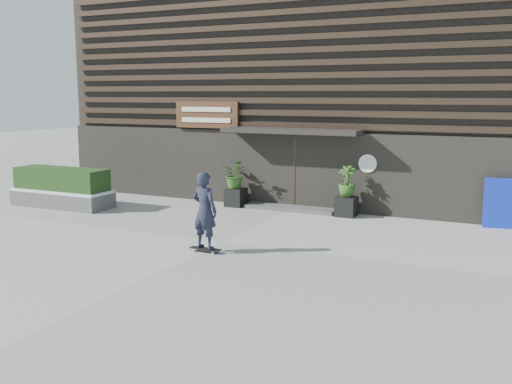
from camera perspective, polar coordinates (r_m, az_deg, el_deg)
The scene contains 12 objects.
ground at distance 14.79m, azimuth -3.24°, elevation -4.91°, with size 80.00×80.00×0.00m, color #9F9D97.
entrance_step at distance 18.84m, azimuth 3.43°, elevation -1.57°, with size 3.00×0.80×0.12m, color #484845.
planter_pot_left at distance 19.40m, azimuth -2.00°, elevation -0.52°, with size 0.60×0.60×0.60m, color black.
bamboo_left at distance 19.28m, azimuth -2.01°, elevation 1.76°, with size 0.86×0.75×0.96m, color #2D591E.
planter_pot_right at distance 18.01m, azimuth 8.83°, elevation -1.41°, with size 0.60×0.60×0.60m, color black.
bamboo_right at distance 17.87m, azimuth 8.89°, elevation 1.04°, with size 0.54×0.54×0.96m, color #2D591E.
raised_bed at distance 20.42m, azimuth -18.41°, elevation -0.64°, with size 3.50×1.20×0.50m, color #4C4C49.
snow_layer at distance 20.38m, azimuth -18.46°, elevation 0.16°, with size 3.50×1.20×0.08m, color white.
hedge at distance 20.32m, azimuth -18.51°, elevation 1.25°, with size 3.30×1.00×0.70m, color #193513.
blue_tarp at distance 17.54m, azimuth 23.81°, elevation -1.08°, with size 1.50×0.12×1.40m, color #0D24B3.
building at distance 23.56m, azimuth 8.46°, elevation 10.17°, with size 18.00×11.00×8.00m.
skateboarder at distance 13.66m, azimuth -5.05°, elevation -1.83°, with size 0.78×0.54×1.92m.
Camera 1 is at (6.85, -12.58, 3.69)m, focal length 40.87 mm.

